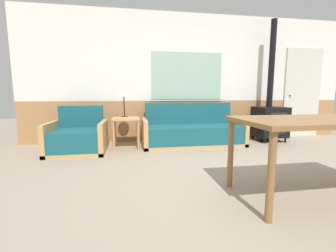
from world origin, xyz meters
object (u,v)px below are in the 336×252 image
at_px(side_table, 126,123).
at_px(dining_table, 328,127).
at_px(armchair, 78,138).
at_px(table_lamp, 124,94).
at_px(couch, 192,132).
at_px(wood_stove, 270,116).

height_order(side_table, dining_table, dining_table).
xyz_separation_m(armchair, table_lamp, (0.80, 0.25, 0.77)).
height_order(couch, armchair, couch).
bearing_deg(armchair, side_table, -1.76).
bearing_deg(dining_table, table_lamp, 129.18).
bearing_deg(table_lamp, armchair, -162.81).
distance_m(couch, side_table, 1.32).
relative_size(armchair, wood_stove, 0.37).
bearing_deg(couch, side_table, -177.09).
height_order(armchair, table_lamp, table_lamp).
bearing_deg(side_table, table_lamp, 108.49).
distance_m(couch, armchair, 2.15).
xyz_separation_m(couch, dining_table, (0.67, -2.43, 0.45)).
height_order(side_table, wood_stove, wood_stove).
distance_m(couch, wood_stove, 1.78).
distance_m(armchair, side_table, 0.88).
distance_m(table_lamp, dining_table, 3.18).
distance_m(side_table, dining_table, 3.09).
height_order(couch, table_lamp, table_lamp).
bearing_deg(table_lamp, couch, -0.87).
height_order(couch, dining_table, couch).
xyz_separation_m(armchair, wood_stove, (3.88, 0.33, 0.31)).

